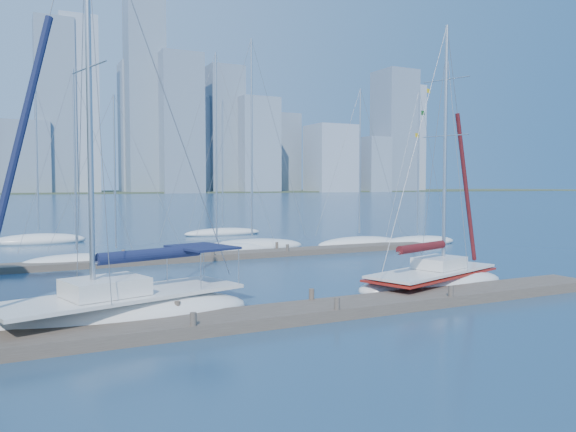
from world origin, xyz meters
name	(u,v)px	position (x,y,z in m)	size (l,w,h in m)	color
ground	(324,316)	(0.00, 0.00, 0.00)	(700.00, 700.00, 0.00)	#182E4D
near_dock	(324,310)	(0.00, 0.00, 0.20)	(26.00, 2.00, 0.40)	#473E34
far_dock	(224,256)	(2.00, 16.00, 0.18)	(30.00, 1.80, 0.36)	#473E34
far_shore	(33,193)	(0.00, 320.00, 0.00)	(800.00, 100.00, 1.50)	#38472D
sailboat_navy	(123,289)	(-6.57, 1.87, 1.16)	(9.11, 5.12, 14.80)	silver
sailboat_maroon	(433,267)	(6.69, 2.09, 0.99)	(8.01, 4.77, 12.13)	silver
bg_boat_0	(77,262)	(-6.58, 16.78, 0.24)	(6.31, 2.78, 11.39)	silver
bg_boat_1	(116,260)	(-4.41, 16.76, 0.21)	(7.82, 3.83, 10.13)	silver
bg_boat_2	(217,250)	(2.36, 18.48, 0.26)	(7.86, 4.86, 13.61)	silver
bg_boat_3	(252,246)	(5.20, 19.23, 0.30)	(8.10, 3.83, 15.03)	silver
bg_boat_4	(359,243)	(13.32, 17.97, 0.26)	(7.22, 3.27, 12.00)	silver
bg_boat_5	(417,242)	(18.07, 17.16, 0.24)	(7.27, 3.37, 12.07)	silver
bg_boat_6	(39,240)	(-8.03, 30.99, 0.27)	(7.28, 4.99, 12.44)	silver
bg_boat_7	(223,232)	(7.47, 31.74, 0.23)	(7.48, 3.76, 12.62)	silver
skyline	(78,126)	(20.86, 290.41, 34.49)	(503.02, 51.31, 113.84)	slate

